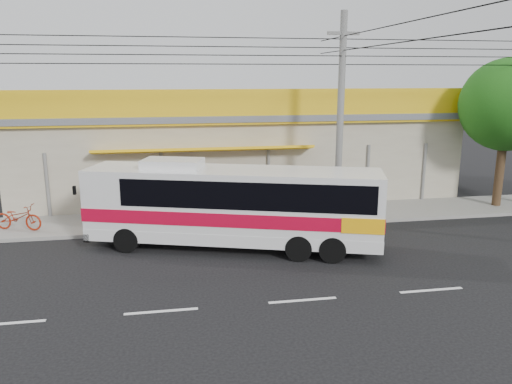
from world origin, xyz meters
TOP-DOWN VIEW (x-y plane):
  - ground at (0.00, 0.00)m, footprint 120.00×120.00m
  - sidewalk at (0.00, 6.00)m, footprint 30.00×3.20m
  - lane_markings at (0.00, -2.50)m, footprint 50.00×0.12m
  - storefront_building at (-0.01, 11.54)m, footprint 22.60×9.20m
  - coach_bus at (-1.22, 2.25)m, footprint 10.93×5.49m
  - motorbike_red at (-9.78, 5.57)m, footprint 2.13×1.29m
  - utility_pole at (3.46, 4.67)m, footprint 34.00×14.00m
  - tree_far at (12.10, 5.73)m, footprint 4.30×4.30m

SIDE VIEW (x-z plane):
  - ground at x=0.00m, z-range 0.00..0.00m
  - lane_markings at x=0.00m, z-range -0.01..0.01m
  - sidewalk at x=0.00m, z-range 0.00..0.15m
  - motorbike_red at x=-9.78m, z-range 0.15..1.21m
  - coach_bus at x=-1.22m, z-range 0.12..3.43m
  - storefront_building at x=-0.01m, z-range -0.55..5.15m
  - tree_far at x=12.10m, z-range 1.26..8.38m
  - utility_pole at x=3.46m, z-range 2.87..11.70m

